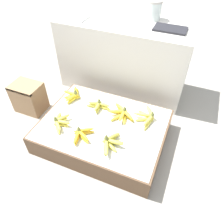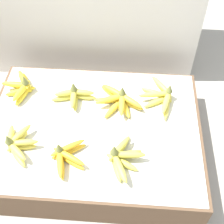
{
  "view_description": "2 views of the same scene",
  "coord_description": "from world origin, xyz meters",
  "px_view_note": "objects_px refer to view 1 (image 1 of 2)",
  "views": [
    {
      "loc": [
        0.55,
        -1.13,
        1.51
      ],
      "look_at": [
        0.04,
        0.1,
        0.24
      ],
      "focal_mm": 35.0,
      "sensor_mm": 36.0,
      "label": 1
    },
    {
      "loc": [
        0.16,
        -0.91,
        1.37
      ],
      "look_at": [
        0.09,
        0.02,
        0.27
      ],
      "focal_mm": 50.0,
      "sensor_mm": 36.0,
      "label": 2
    }
  ],
  "objects_px": {
    "banana_bunch_middle_right": "(148,117)",
    "glass_jar": "(154,10)",
    "banana_bunch_middle_midright": "(122,113)",
    "banana_bunch_front_midright": "(110,142)",
    "banana_bunch_front_midleft": "(81,134)",
    "banana_bunch_front_left": "(60,122)",
    "banana_bunch_middle_left": "(74,95)",
    "banana_bunch_middle_midleft": "(99,105)",
    "wooden_crate": "(29,97)",
    "foam_tray_white": "(76,18)"
  },
  "relations": [
    {
      "from": "banana_bunch_front_left",
      "to": "foam_tray_white",
      "type": "bearing_deg",
      "value": 107.46
    },
    {
      "from": "banana_bunch_front_left",
      "to": "banana_bunch_front_midright",
      "type": "xyz_separation_m",
      "value": [
        0.47,
        -0.04,
        -0.0
      ]
    },
    {
      "from": "glass_jar",
      "to": "foam_tray_white",
      "type": "relative_size",
      "value": 0.76
    },
    {
      "from": "foam_tray_white",
      "to": "banana_bunch_middle_midleft",
      "type": "bearing_deg",
      "value": -48.95
    },
    {
      "from": "foam_tray_white",
      "to": "wooden_crate",
      "type": "bearing_deg",
      "value": -111.11
    },
    {
      "from": "wooden_crate",
      "to": "banana_bunch_middle_midright",
      "type": "height_order",
      "value": "banana_bunch_middle_midright"
    },
    {
      "from": "wooden_crate",
      "to": "banana_bunch_front_midright",
      "type": "height_order",
      "value": "banana_bunch_front_midright"
    },
    {
      "from": "banana_bunch_front_midleft",
      "to": "banana_bunch_middle_right",
      "type": "relative_size",
      "value": 0.74
    },
    {
      "from": "banana_bunch_front_midright",
      "to": "banana_bunch_middle_midright",
      "type": "relative_size",
      "value": 1.06
    },
    {
      "from": "banana_bunch_front_left",
      "to": "banana_bunch_front_midright",
      "type": "bearing_deg",
      "value": -4.63
    },
    {
      "from": "banana_bunch_middle_left",
      "to": "glass_jar",
      "type": "xyz_separation_m",
      "value": [
        0.49,
        0.77,
        0.59
      ]
    },
    {
      "from": "banana_bunch_front_midleft",
      "to": "banana_bunch_middle_midleft",
      "type": "bearing_deg",
      "value": 92.77
    },
    {
      "from": "banana_bunch_middle_midleft",
      "to": "foam_tray_white",
      "type": "bearing_deg",
      "value": 131.05
    },
    {
      "from": "banana_bunch_front_midleft",
      "to": "banana_bunch_middle_midleft",
      "type": "relative_size",
      "value": 0.93
    },
    {
      "from": "wooden_crate",
      "to": "banana_bunch_front_midleft",
      "type": "distance_m",
      "value": 0.79
    },
    {
      "from": "banana_bunch_middle_left",
      "to": "foam_tray_white",
      "type": "xyz_separation_m",
      "value": [
        -0.2,
        0.51,
        0.51
      ]
    },
    {
      "from": "banana_bunch_middle_right",
      "to": "glass_jar",
      "type": "xyz_separation_m",
      "value": [
        -0.23,
        0.78,
        0.59
      ]
    },
    {
      "from": "banana_bunch_front_midleft",
      "to": "banana_bunch_middle_midright",
      "type": "relative_size",
      "value": 0.83
    },
    {
      "from": "banana_bunch_middle_left",
      "to": "banana_bunch_middle_right",
      "type": "distance_m",
      "value": 0.72
    },
    {
      "from": "wooden_crate",
      "to": "banana_bunch_middle_midright",
      "type": "xyz_separation_m",
      "value": [
        0.95,
        0.07,
        0.07
      ]
    },
    {
      "from": "banana_bunch_front_left",
      "to": "glass_jar",
      "type": "bearing_deg",
      "value": 69.36
    },
    {
      "from": "glass_jar",
      "to": "banana_bunch_front_left",
      "type": "bearing_deg",
      "value": -110.64
    },
    {
      "from": "wooden_crate",
      "to": "banana_bunch_middle_midright",
      "type": "relative_size",
      "value": 1.18
    },
    {
      "from": "banana_bunch_front_left",
      "to": "banana_bunch_middle_right",
      "type": "bearing_deg",
      "value": 27.57
    },
    {
      "from": "banana_bunch_middle_right",
      "to": "foam_tray_white",
      "type": "relative_size",
      "value": 1.27
    },
    {
      "from": "banana_bunch_front_midleft",
      "to": "banana_bunch_middle_midright",
      "type": "height_order",
      "value": "banana_bunch_middle_midright"
    },
    {
      "from": "banana_bunch_middle_midright",
      "to": "banana_bunch_middle_right",
      "type": "bearing_deg",
      "value": 11.79
    },
    {
      "from": "banana_bunch_front_midleft",
      "to": "banana_bunch_middle_right",
      "type": "height_order",
      "value": "banana_bunch_middle_right"
    },
    {
      "from": "glass_jar",
      "to": "banana_bunch_middle_midright",
      "type": "bearing_deg",
      "value": -88.9
    },
    {
      "from": "glass_jar",
      "to": "wooden_crate",
      "type": "bearing_deg",
      "value": -136.3
    },
    {
      "from": "banana_bunch_middle_left",
      "to": "banana_bunch_middle_midleft",
      "type": "distance_m",
      "value": 0.28
    },
    {
      "from": "wooden_crate",
      "to": "banana_bunch_front_midleft",
      "type": "height_order",
      "value": "wooden_crate"
    },
    {
      "from": "glass_jar",
      "to": "banana_bunch_front_midleft",
      "type": "bearing_deg",
      "value": -99.45
    },
    {
      "from": "banana_bunch_middle_left",
      "to": "glass_jar",
      "type": "height_order",
      "value": "glass_jar"
    },
    {
      "from": "banana_bunch_middle_midright",
      "to": "glass_jar",
      "type": "relative_size",
      "value": 1.48
    },
    {
      "from": "banana_bunch_middle_midright",
      "to": "glass_jar",
      "type": "xyz_separation_m",
      "value": [
        -0.02,
        0.82,
        0.59
      ]
    },
    {
      "from": "banana_bunch_middle_right",
      "to": "glass_jar",
      "type": "distance_m",
      "value": 1.0
    },
    {
      "from": "banana_bunch_front_midleft",
      "to": "banana_bunch_front_midright",
      "type": "relative_size",
      "value": 0.78
    },
    {
      "from": "banana_bunch_front_left",
      "to": "banana_bunch_middle_midright",
      "type": "bearing_deg",
      "value": 34.04
    },
    {
      "from": "banana_bunch_middle_midright",
      "to": "banana_bunch_middle_right",
      "type": "height_order",
      "value": "banana_bunch_middle_midright"
    },
    {
      "from": "banana_bunch_middle_left",
      "to": "banana_bunch_middle_midright",
      "type": "distance_m",
      "value": 0.51
    },
    {
      "from": "banana_bunch_front_midright",
      "to": "glass_jar",
      "type": "relative_size",
      "value": 1.56
    },
    {
      "from": "glass_jar",
      "to": "banana_bunch_front_midright",
      "type": "bearing_deg",
      "value": -87.76
    },
    {
      "from": "banana_bunch_middle_midright",
      "to": "banana_bunch_middle_midleft",
      "type": "bearing_deg",
      "value": 177.29
    },
    {
      "from": "banana_bunch_middle_right",
      "to": "banana_bunch_middle_midleft",
      "type": "bearing_deg",
      "value": -175.61
    },
    {
      "from": "banana_bunch_middle_midright",
      "to": "banana_bunch_front_midright",
      "type": "bearing_deg",
      "value": -84.97
    },
    {
      "from": "banana_bunch_front_midright",
      "to": "banana_bunch_middle_midright",
      "type": "xyz_separation_m",
      "value": [
        -0.03,
        0.33,
        -0.0
      ]
    },
    {
      "from": "banana_bunch_middle_right",
      "to": "banana_bunch_middle_midright",
      "type": "bearing_deg",
      "value": -168.21
    },
    {
      "from": "banana_bunch_front_left",
      "to": "foam_tray_white",
      "type": "relative_size",
      "value": 1.0
    },
    {
      "from": "banana_bunch_middle_left",
      "to": "glass_jar",
      "type": "relative_size",
      "value": 1.42
    }
  ]
}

